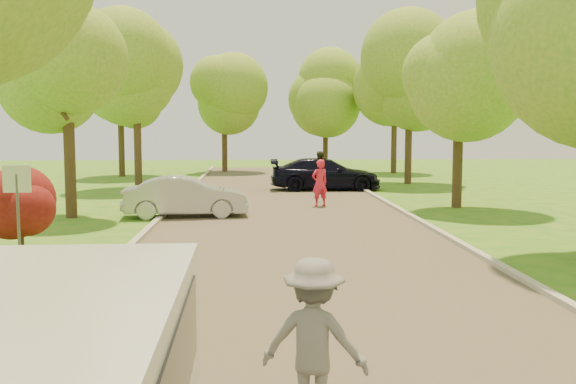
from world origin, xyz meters
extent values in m
plane|color=#2C711B|center=(0.00, 0.00, 0.00)|extent=(100.00, 100.00, 0.00)
cube|color=#4C4438|center=(0.00, 8.00, 0.01)|extent=(8.00, 60.00, 0.01)
cube|color=#B2AD9E|center=(-4.05, 8.00, 0.06)|extent=(0.18, 60.00, 0.12)
cube|color=#B2AD9E|center=(4.05, 8.00, 0.06)|extent=(0.18, 60.00, 0.12)
cylinder|color=#59595E|center=(-5.80, 4.00, 1.00)|extent=(0.06, 0.06, 2.00)
cube|color=white|center=(-5.80, 4.00, 1.90)|extent=(0.55, 0.04, 0.55)
cylinder|color=#382619|center=(-6.30, 5.50, 0.35)|extent=(0.12, 0.12, 0.70)
sphere|color=#590F0F|center=(-6.30, 5.50, 1.10)|extent=(1.70, 1.70, 1.70)
cylinder|color=#382619|center=(-7.00, 12.00, 1.57)|extent=(0.36, 0.36, 3.15)
sphere|color=#589027|center=(-7.00, 12.00, 4.41)|extent=(4.20, 4.20, 4.20)
sphere|color=#589027|center=(-6.37, 12.00, 5.04)|extent=(3.15, 3.15, 3.15)
cylinder|color=#382619|center=(-6.60, 22.00, 1.91)|extent=(0.36, 0.36, 3.83)
sphere|color=#589027|center=(-6.60, 22.00, 5.27)|extent=(4.80, 4.80, 4.80)
sphere|color=#589027|center=(-5.88, 22.00, 5.99)|extent=(3.60, 3.60, 3.60)
cylinder|color=#382619|center=(6.40, 14.00, 1.69)|extent=(0.36, 0.36, 3.38)
sphere|color=#589027|center=(6.40, 14.00, 4.70)|extent=(4.40, 4.40, 4.40)
sphere|color=#589027|center=(7.06, 14.00, 5.36)|extent=(3.30, 3.30, 3.30)
cylinder|color=#382619|center=(7.00, 24.00, 2.02)|extent=(0.36, 0.36, 4.05)
sphere|color=#589027|center=(7.00, 24.00, 5.61)|extent=(5.20, 5.20, 5.20)
sphere|color=#589027|center=(7.78, 24.00, 6.39)|extent=(3.90, 3.90, 3.90)
cylinder|color=#382619|center=(-9.00, 30.00, 1.80)|extent=(0.36, 0.36, 3.60)
sphere|color=#589027|center=(-9.00, 30.00, 5.10)|extent=(5.00, 5.00, 5.00)
sphere|color=#589027|center=(-8.25, 30.00, 5.85)|extent=(3.75, 3.75, 3.75)
cylinder|color=#382619|center=(8.00, 32.00, 1.91)|extent=(0.36, 0.36, 3.83)
sphere|color=#589027|center=(8.00, 32.00, 5.33)|extent=(5.00, 5.00, 5.00)
sphere|color=#589027|center=(8.75, 32.00, 6.08)|extent=(3.75, 3.75, 3.75)
cylinder|color=#382619|center=(-3.00, 34.00, 1.69)|extent=(0.36, 0.36, 3.38)
sphere|color=#589027|center=(-3.00, 34.00, 4.81)|extent=(4.80, 4.80, 4.80)
sphere|color=#589027|center=(-2.28, 34.00, 5.53)|extent=(3.60, 3.60, 3.60)
cylinder|color=#382619|center=(4.00, 36.00, 1.80)|extent=(0.36, 0.36, 3.60)
sphere|color=#589027|center=(4.00, 36.00, 5.10)|extent=(5.00, 5.00, 5.00)
sphere|color=#589027|center=(4.75, 36.00, 5.85)|extent=(3.75, 3.75, 3.75)
imported|color=#ADADB2|center=(-3.30, 11.98, 0.67)|extent=(4.16, 1.76, 1.33)
imported|color=black|center=(2.30, 20.87, 0.75)|extent=(5.19, 2.17, 1.50)
imported|color=slate|center=(-0.49, -3.20, 0.90)|extent=(1.16, 0.87, 1.60)
imported|color=red|center=(1.39, 14.53, 0.88)|extent=(0.76, 0.64, 1.76)
imported|color=#2F321E|center=(2.00, 20.77, 0.92)|extent=(1.04, 0.90, 1.84)
camera|label=1|loc=(-1.05, -9.07, 2.92)|focal=40.00mm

